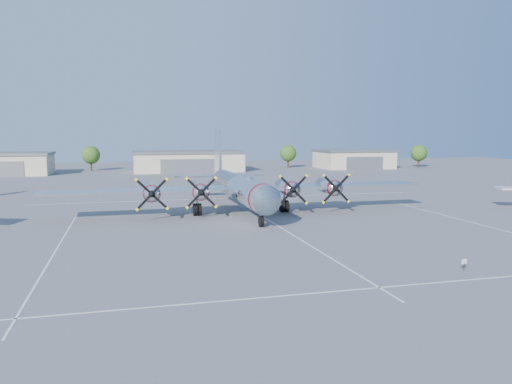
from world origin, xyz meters
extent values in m
plane|color=#59595C|center=(0.00, 0.00, 0.00)|extent=(260.00, 260.00, 0.00)
cube|color=silver|center=(-22.00, -5.00, 0.01)|extent=(0.15, 40.00, 0.01)
cube|color=silver|center=(0.00, -5.00, 0.01)|extent=(0.15, 40.00, 0.01)
cube|color=silver|center=(22.00, -5.00, 0.01)|extent=(0.15, 40.00, 0.01)
cube|color=silver|center=(0.00, -22.00, 0.01)|extent=(60.00, 0.15, 0.01)
cube|color=silver|center=(0.00, 25.00, 0.01)|extent=(60.00, 0.15, 0.01)
cube|color=#B4A78F|center=(-45.00, 82.00, 2.40)|extent=(22.00, 14.00, 4.80)
cube|color=slate|center=(-45.00, 82.00, 5.10)|extent=(22.60, 14.60, 0.60)
cube|color=#B4A78F|center=(0.00, 82.00, 2.40)|extent=(28.00, 14.00, 4.80)
cube|color=slate|center=(0.00, 82.00, 5.10)|extent=(28.60, 14.60, 0.60)
cube|color=slate|center=(0.00, 74.95, 1.80)|extent=(15.40, 0.20, 3.60)
cube|color=#B4A78F|center=(48.00, 82.00, 2.40)|extent=(20.00, 14.00, 4.80)
cube|color=slate|center=(48.00, 82.00, 5.10)|extent=(20.60, 14.60, 0.60)
cube|color=slate|center=(48.00, 74.95, 1.80)|extent=(11.00, 0.20, 3.60)
cylinder|color=#382619|center=(-25.00, 90.00, 1.40)|extent=(0.50, 0.50, 2.80)
sphere|color=#284915|center=(-25.00, 90.00, 4.24)|extent=(4.80, 4.80, 4.80)
cylinder|color=#382619|center=(30.00, 88.00, 1.40)|extent=(0.50, 0.50, 2.80)
sphere|color=#284915|center=(30.00, 88.00, 4.24)|extent=(4.80, 4.80, 4.80)
cylinder|color=#382619|center=(68.00, 80.00, 1.40)|extent=(0.50, 0.50, 2.80)
sphere|color=#284915|center=(68.00, 80.00, 4.24)|extent=(4.80, 4.80, 4.80)
cylinder|color=black|center=(7.92, -20.04, 0.35)|extent=(0.05, 0.05, 0.70)
cube|color=white|center=(7.92, -20.04, 0.75)|extent=(0.48, 0.13, 0.35)
camera|label=1|loc=(-15.89, -50.72, 10.11)|focal=35.00mm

